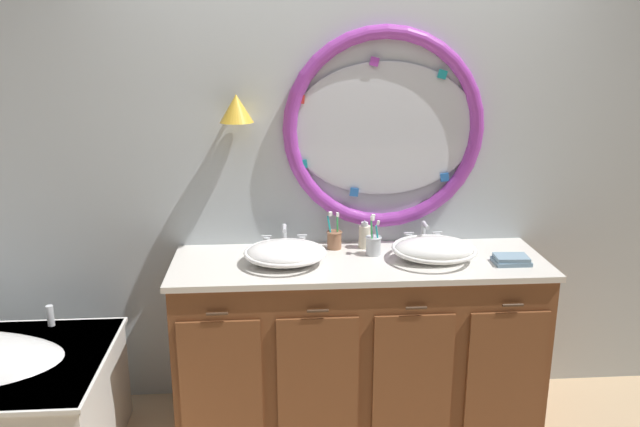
# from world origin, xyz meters

# --- Properties ---
(back_wall_assembly) EXTENTS (6.40, 0.26, 2.60)m
(back_wall_assembly) POSITION_xyz_m (0.01, 0.59, 1.32)
(back_wall_assembly) COLOR silver
(back_wall_assembly) RESTS_ON ground_plane
(vanity_counter) EXTENTS (1.89, 0.62, 0.90)m
(vanity_counter) POSITION_xyz_m (0.05, 0.26, 0.45)
(vanity_counter) COLOR brown
(vanity_counter) RESTS_ON ground_plane
(sink_basin_left) EXTENTS (0.41, 0.41, 0.11)m
(sink_basin_left) POSITION_xyz_m (-0.33, 0.23, 0.95)
(sink_basin_left) COLOR white
(sink_basin_left) RESTS_ON vanity_counter
(sink_basin_right) EXTENTS (0.43, 0.43, 0.11)m
(sink_basin_right) POSITION_xyz_m (0.42, 0.23, 0.96)
(sink_basin_right) COLOR white
(sink_basin_right) RESTS_ON vanity_counter
(faucet_set_left) EXTENTS (0.24, 0.12, 0.13)m
(faucet_set_left) POSITION_xyz_m (-0.33, 0.47, 0.95)
(faucet_set_left) COLOR silver
(faucet_set_left) RESTS_ON vanity_counter
(faucet_set_right) EXTENTS (0.21, 0.12, 0.13)m
(faucet_set_right) POSITION_xyz_m (0.42, 0.47, 0.95)
(faucet_set_right) COLOR silver
(faucet_set_right) RESTS_ON vanity_counter
(toothbrush_holder_left) EXTENTS (0.08, 0.08, 0.20)m
(toothbrush_holder_left) POSITION_xyz_m (-0.06, 0.44, 0.95)
(toothbrush_holder_left) COLOR #996647
(toothbrush_holder_left) RESTS_ON vanity_counter
(toothbrush_holder_right) EXTENTS (0.08, 0.08, 0.22)m
(toothbrush_holder_right) POSITION_xyz_m (0.13, 0.33, 0.96)
(toothbrush_holder_right) COLOR silver
(toothbrush_holder_right) RESTS_ON vanity_counter
(soap_dispenser) EXTENTS (0.06, 0.07, 0.15)m
(soap_dispenser) POSITION_xyz_m (0.10, 0.44, 0.96)
(soap_dispenser) COLOR #EFE5C6
(soap_dispenser) RESTS_ON vanity_counter
(folded_hand_towel) EXTENTS (0.17, 0.12, 0.04)m
(folded_hand_towel) POSITION_xyz_m (0.79, 0.15, 0.92)
(folded_hand_towel) COLOR #7593A8
(folded_hand_towel) RESTS_ON vanity_counter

